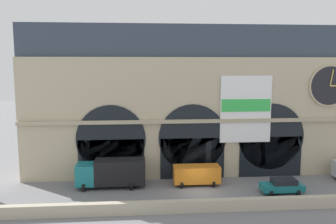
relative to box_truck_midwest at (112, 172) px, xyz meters
name	(u,v)px	position (x,y,z in m)	size (l,w,h in m)	color
ground_plane	(199,193)	(9.29, -2.65, -1.70)	(200.00, 200.00, 0.00)	slate
quay_parapet_wall	(208,206)	(9.29, -7.20, -1.13)	(90.00, 0.70, 1.14)	#B2A891
station_building	(190,103)	(9.34, 4.92, 7.11)	(40.00, 5.53, 18.14)	#BCAD8C
box_truck_midwest	(112,172)	(0.00, 0.00, 0.00)	(7.50, 2.91, 3.12)	#19727A
van_center	(197,174)	(9.42, 0.00, -0.45)	(5.20, 2.48, 2.20)	orange
car_mideast	(282,186)	(18.04, -3.23, -0.90)	(4.40, 2.22, 1.55)	#19727A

